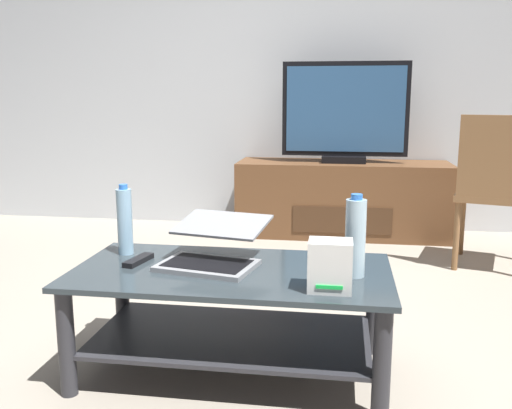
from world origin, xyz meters
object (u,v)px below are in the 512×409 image
Objects in this scene: router_box at (330,266)px; cell_phone at (319,257)px; dining_chair at (495,185)px; water_bottle_near at (355,237)px; tv_remote at (138,260)px; media_cabinet at (342,199)px; coffee_table at (232,302)px; television at (345,114)px; water_bottle_far at (125,221)px; laptop at (213,248)px.

router_box is 0.38m from cell_phone.
router_box is at bearing -118.99° from dining_chair.
water_bottle_near reaches higher than cell_phone.
tv_remote is at bearing -167.15° from cell_phone.
media_cabinet is 5.30× the size of water_bottle_near.
coffee_table is 0.40m from tv_remote.
cell_phone is (-0.09, -2.05, -0.50)m from television.
media_cabinet is 0.63m from television.
dining_chair is 1.94m from router_box.
dining_chair is 3.27× the size of water_bottle_far.
dining_chair is at bearing -39.95° from media_cabinet.
coffee_table is 1.28× the size of television.
laptop is 2.62× the size of router_box.
dining_chair is at bearing 37.87° from water_bottle_far.
water_bottle_near is at bearing 9.25° from tv_remote.
dining_chair is 5.52× the size of router_box.
television reaches higher than dining_chair.
coffee_table is at bearing -149.10° from cell_phone.
water_bottle_near reaches higher than router_box.
coffee_table is 2.64× the size of laptop.
laptop is (-0.49, -2.19, -0.44)m from television.
television is at bearing 67.44° from water_bottle_far.
dining_chair is at bearing 60.75° from water_bottle_near.
router_box is (0.37, -0.18, 0.21)m from coffee_table.
dining_chair is (0.90, -0.73, -0.39)m from television.
coffee_table is 2.30m from media_cabinet.
tv_remote is (-0.78, -2.24, 0.14)m from media_cabinet.
television is 5.42× the size of router_box.
laptop is 0.51m from router_box.
coffee_table is at bearing -100.20° from media_cabinet.
tv_remote is at bearing -50.31° from water_bottle_far.
water_bottle_near reaches higher than tv_remote.
laptop is 0.42m from cell_phone.
laptop is 3.18× the size of cell_phone.
router_box is 0.19m from water_bottle_near.
router_box is at bearing -116.55° from water_bottle_near.
coffee_table is 1.25× the size of dining_chair.
tv_remote is (-0.37, 0.03, 0.14)m from coffee_table.
tv_remote is (-0.82, 0.04, -0.13)m from water_bottle_near.
router_box is 1.21× the size of cell_phone.
laptop is (-0.49, -2.21, 0.19)m from media_cabinet.
media_cabinet is at bearing 90.00° from television.
water_bottle_far is at bearing 159.15° from router_box.
router_box is at bearing -91.00° from television.
router_box is 0.57× the size of water_bottle_near.
tv_remote is at bearing 164.63° from router_box.
water_bottle_near reaches higher than coffee_table.
dining_chair is 1.75m from water_bottle_near.
router_box reaches higher than media_cabinet.
dining_chair reaches higher than coffee_table.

